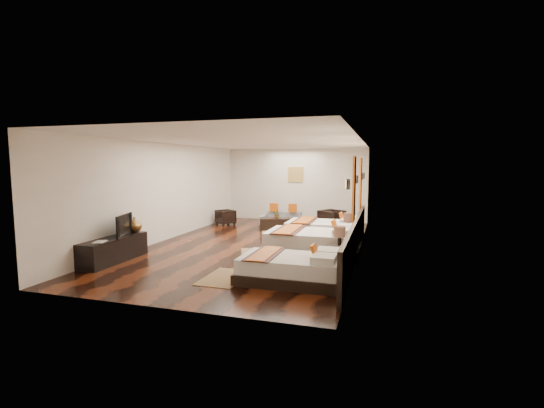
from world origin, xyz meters
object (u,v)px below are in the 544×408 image
(book, at_px, (94,242))
(coffee_table, at_px, (275,224))
(bed_mid, at_px, (314,242))
(nightstand_a, at_px, (339,254))
(armchair_left, at_px, (225,217))
(armchair_right, at_px, (332,219))
(bed_near, at_px, (292,268))
(table_plant, at_px, (277,214))
(sofa, at_px, (283,218))
(bed_far, at_px, (325,230))
(nightstand_b, at_px, (348,236))
(tv_console, at_px, (114,250))
(tv, at_px, (121,225))
(figurine, at_px, (134,225))

(book, xyz_separation_m, coffee_table, (2.34, 5.62, -0.36))
(bed_mid, relative_size, nightstand_a, 2.55)
(armchair_left, relative_size, armchair_right, 0.83)
(bed_near, height_order, armchair_left, bed_near)
(bed_mid, bearing_deg, table_plant, 120.36)
(bed_mid, xyz_separation_m, sofa, (-1.86, 4.10, -0.06))
(armchair_right, bearing_deg, bed_near, -147.94)
(bed_mid, distance_m, bed_far, 1.82)
(book, bearing_deg, nightstand_b, 34.80)
(armchair_right, bearing_deg, table_plant, 142.37)
(armchair_left, relative_size, coffee_table, 0.60)
(bed_mid, relative_size, armchair_left, 3.79)
(tv_console, height_order, table_plant, table_plant)
(bed_mid, xyz_separation_m, coffee_table, (-1.86, 3.05, -0.10))
(bed_near, xyz_separation_m, tv, (-4.14, 0.47, 0.55))
(nightstand_b, bearing_deg, bed_far, 128.41)
(coffee_table, bearing_deg, tv_console, -114.95)
(nightstand_a, xyz_separation_m, armchair_left, (-4.65, 4.70, -0.04))
(nightstand_b, height_order, book, nightstand_b)
(tv, bearing_deg, figurine, -11.88)
(bed_near, bearing_deg, armchair_right, 90.47)
(bed_far, relative_size, table_plant, 7.64)
(bed_mid, distance_m, armchair_left, 5.30)
(armchair_left, distance_m, coffee_table, 2.12)
(bed_far, xyz_separation_m, armchair_left, (-3.90, 1.77, -0.01))
(bed_mid, xyz_separation_m, bed_far, (-0.00, 1.82, -0.01))
(book, bearing_deg, bed_far, 46.21)
(bed_mid, bearing_deg, figurine, -163.68)
(tv_console, xyz_separation_m, sofa, (2.34, 6.08, -0.03))
(tv, xyz_separation_m, armchair_left, (0.24, 5.38, -0.53))
(table_plant, bearing_deg, sofa, 93.29)
(bed_far, xyz_separation_m, nightstand_a, (0.75, -2.92, 0.03))
(tv, height_order, armchair_left, tv)
(nightstand_b, height_order, table_plant, nightstand_b)
(tv, relative_size, sofa, 0.53)
(tv_console, relative_size, tv, 2.05)
(nightstand_b, distance_m, table_plant, 3.37)
(bed_mid, bearing_deg, coffee_table, 121.31)
(coffee_table, bearing_deg, bed_near, -70.77)
(bed_near, relative_size, armchair_left, 3.20)
(bed_far, height_order, sofa, bed_far)
(sofa, bearing_deg, bed_mid, -68.19)
(bed_far, xyz_separation_m, armchair_right, (-0.05, 1.91, 0.05))
(tv, height_order, sofa, tv)
(nightstand_a, distance_m, armchair_right, 4.90)
(tv_console, height_order, tv, tv)
(bed_far, bearing_deg, coffee_table, 146.29)
(tv, xyz_separation_m, coffee_table, (2.29, 4.84, -0.60))
(nightstand_b, height_order, tv, tv)
(table_plant, bearing_deg, armchair_right, 20.78)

